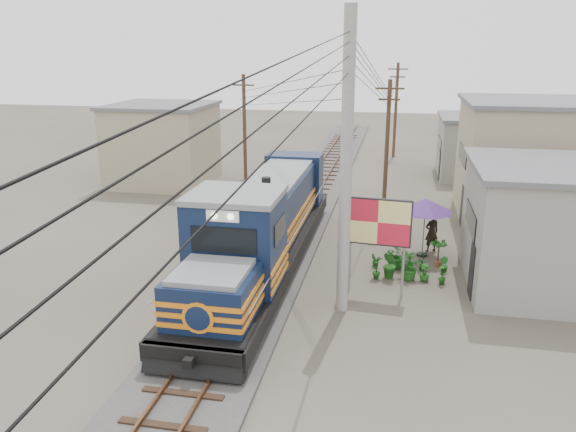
% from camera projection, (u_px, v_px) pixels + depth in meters
% --- Properties ---
extents(ground, '(120.00, 120.00, 0.00)m').
position_uv_depth(ground, '(248.00, 295.00, 20.65)').
color(ground, '#473F35').
rests_on(ground, ground).
extents(ballast, '(3.60, 70.00, 0.16)m').
position_uv_depth(ballast, '(297.00, 215.00, 30.01)').
color(ballast, '#595651').
rests_on(ballast, ground).
extents(track, '(1.15, 70.00, 0.12)m').
position_uv_depth(track, '(297.00, 212.00, 29.96)').
color(track, '#51331E').
rests_on(track, ground).
extents(locomotive, '(3.04, 16.55, 4.10)m').
position_uv_depth(locomotive, '(263.00, 228.00, 22.43)').
color(locomotive, black).
rests_on(locomotive, ground).
extents(utility_pole_main, '(0.40, 0.40, 10.00)m').
position_uv_depth(utility_pole_main, '(346.00, 168.00, 18.07)').
color(utility_pole_main, '#9E9B93').
rests_on(utility_pole_main, ground).
extents(wooden_pole_mid, '(1.60, 0.24, 7.00)m').
position_uv_depth(wooden_pole_mid, '(387.00, 139.00, 31.88)').
color(wooden_pole_mid, '#4C3826').
rests_on(wooden_pole_mid, ground).
extents(wooden_pole_far, '(1.60, 0.24, 7.50)m').
position_uv_depth(wooden_pole_far, '(396.00, 109.00, 44.89)').
color(wooden_pole_far, '#4C3826').
rests_on(wooden_pole_far, ground).
extents(wooden_pole_left, '(1.60, 0.24, 7.00)m').
position_uv_depth(wooden_pole_left, '(245.00, 125.00, 37.39)').
color(wooden_pole_left, '#4C3826').
rests_on(wooden_pole_left, ground).
extents(power_lines, '(9.65, 19.00, 3.30)m').
position_uv_depth(power_lines, '(289.00, 72.00, 26.44)').
color(power_lines, black).
rests_on(power_lines, ground).
extents(shophouse_front, '(7.35, 6.30, 4.70)m').
position_uv_depth(shophouse_front, '(570.00, 228.00, 20.65)').
color(shophouse_front, gray).
rests_on(shophouse_front, ground).
extents(shophouse_mid, '(8.40, 7.35, 6.20)m').
position_uv_depth(shophouse_mid, '(544.00, 161.00, 28.70)').
color(shophouse_mid, gray).
rests_on(shophouse_mid, ground).
extents(shophouse_back, '(6.30, 6.30, 4.20)m').
position_uv_depth(shophouse_back, '(485.00, 146.00, 38.65)').
color(shophouse_back, gray).
rests_on(shophouse_back, ground).
extents(shophouse_left, '(6.30, 6.30, 5.20)m').
position_uv_depth(shophouse_left, '(163.00, 144.00, 36.75)').
color(shophouse_left, gray).
rests_on(shophouse_left, ground).
extents(billboard, '(2.37, 0.34, 3.66)m').
position_uv_depth(billboard, '(378.00, 225.00, 19.89)').
color(billboard, '#99999E').
rests_on(billboard, ground).
extents(market_umbrella, '(2.95, 2.95, 2.59)m').
position_uv_depth(market_umbrella, '(426.00, 205.00, 23.82)').
color(market_umbrella, black).
rests_on(market_umbrella, ground).
extents(vendor, '(0.77, 0.68, 1.78)m').
position_uv_depth(vendor, '(432.00, 232.00, 24.75)').
color(vendor, black).
rests_on(vendor, ground).
extents(plant_nursery, '(3.18, 2.32, 1.13)m').
position_uv_depth(plant_nursery, '(403.00, 263.00, 22.34)').
color(plant_nursery, '#1C5518').
rests_on(plant_nursery, ground).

